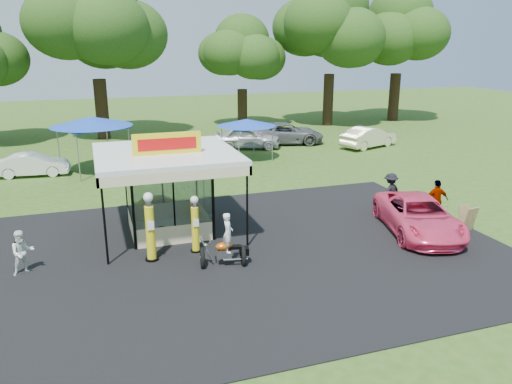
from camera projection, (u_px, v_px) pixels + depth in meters
ground at (254, 276)px, 16.57m from camera, size 120.00×120.00×0.00m
asphalt_apron at (237, 253)px, 18.38m from camera, size 20.00×14.00×0.04m
gas_station_kiosk at (168, 190)px, 19.99m from camera, size 5.40×5.40×4.18m
gas_pump_left at (150, 229)px, 17.42m from camera, size 0.47×0.47×2.54m
gas_pump_right at (195, 226)px, 18.21m from camera, size 0.41×0.41×2.18m
motorcycle at (226, 245)px, 17.17m from camera, size 1.75×1.06×2.01m
spare_tires at (164, 235)px, 19.21m from camera, size 0.89×0.76×0.71m
a_frame_sign at (467, 219)px, 20.35m from camera, size 0.64×0.63×1.09m
kiosk_car at (161, 205)px, 22.37m from camera, size 2.82×1.13×0.96m
pink_sedan at (418, 216)px, 20.18m from camera, size 3.81×5.82×1.49m
spectator_west at (22, 252)px, 16.55m from camera, size 0.89×0.79×1.54m
spectator_east_a at (390, 192)px, 22.93m from camera, size 1.29×1.00×1.76m
spectator_east_b at (436, 200)px, 21.57m from camera, size 1.13×0.61×1.83m
bg_car_a at (33, 165)px, 29.00m from camera, size 4.13×1.76×1.33m
bg_car_c at (248, 137)px, 36.59m from camera, size 5.17×3.41×1.63m
bg_car_d at (286, 133)px, 38.30m from camera, size 6.25×4.00×1.60m
bg_car_e at (369, 137)px, 36.92m from camera, size 4.95×3.14×1.54m
tent_west at (91, 122)px, 29.30m from camera, size 4.75×4.75×3.32m
tent_east at (247, 123)px, 32.66m from camera, size 3.85×3.85×2.69m
oak_far_c at (95, 29)px, 38.26m from camera, size 11.37×11.37×13.40m
oak_far_d at (242, 58)px, 43.86m from camera, size 8.15×8.15×9.70m
oak_far_e at (331, 32)px, 44.94m from camera, size 11.03×11.03×13.13m
oak_far_f at (399, 37)px, 48.05m from camera, size 10.38×10.38×12.50m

